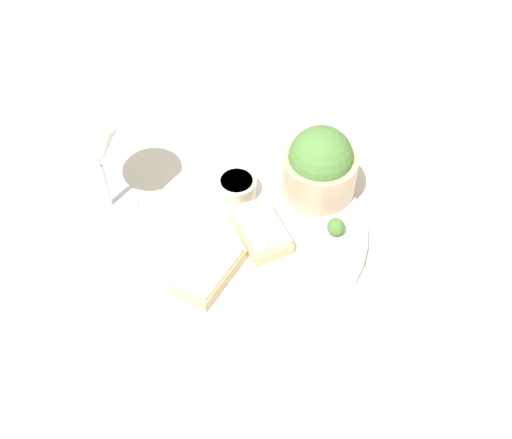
{
  "coord_description": "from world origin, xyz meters",
  "views": [
    {
      "loc": [
        0.52,
        -0.01,
        0.68
      ],
      "look_at": [
        0.0,
        0.0,
        0.03
      ],
      "focal_mm": 45.0,
      "sensor_mm": 36.0,
      "label": 1
    }
  ],
  "objects": [
    {
      "name": "salad_bowl",
      "position": [
        -0.07,
        0.09,
        0.06
      ],
      "size": [
        0.1,
        0.1,
        0.1
      ],
      "color": "tan",
      "rests_on": "dinner_plate"
    },
    {
      "name": "ground_plane",
      "position": [
        0.0,
        0.0,
        0.0
      ],
      "size": [
        4.0,
        4.0,
        0.0
      ],
      "primitive_type": "plane",
      "color": "beige"
    },
    {
      "name": "cheese_toast_near",
      "position": [
        0.07,
        -0.06,
        0.03
      ],
      "size": [
        0.11,
        0.09,
        0.03
      ],
      "color": "#D1B27F",
      "rests_on": "dinner_plate"
    },
    {
      "name": "garnish",
      "position": [
        0.01,
        0.1,
        0.03
      ],
      "size": [
        0.02,
        0.02,
        0.02
      ],
      "color": "#477533",
      "rests_on": "dinner_plate"
    },
    {
      "name": "sauce_ramekin",
      "position": [
        -0.06,
        -0.03,
        0.03
      ],
      "size": [
        0.05,
        0.05,
        0.03
      ],
      "color": "beige",
      "rests_on": "dinner_plate"
    },
    {
      "name": "dinner_plate",
      "position": [
        0.0,
        0.0,
        0.01
      ],
      "size": [
        0.3,
        0.3,
        0.01
      ],
      "color": "white",
      "rests_on": "ground_plane"
    },
    {
      "name": "wine_glass",
      "position": [
        -0.06,
        -0.2,
        0.12
      ],
      "size": [
        0.09,
        0.09,
        0.17
      ],
      "color": "silver",
      "rests_on": "ground_plane"
    },
    {
      "name": "cheese_toast_far",
      "position": [
        0.01,
        0.01,
        0.03
      ],
      "size": [
        0.1,
        0.08,
        0.03
      ],
      "color": "#D1B27F",
      "rests_on": "dinner_plate"
    }
  ]
}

